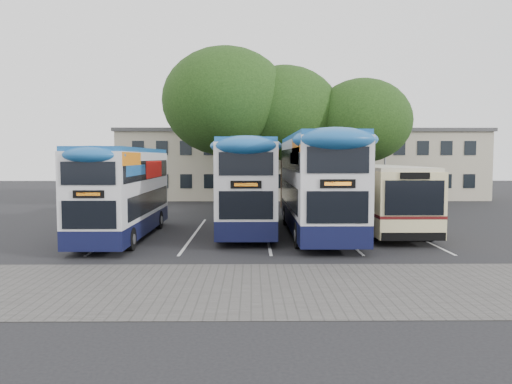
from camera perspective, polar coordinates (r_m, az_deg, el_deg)
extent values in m
plane|color=black|center=(19.93, 12.60, -6.87)|extent=(120.00, 120.00, 0.00)
cube|color=#595654|center=(14.76, 9.38, -10.66)|extent=(40.00, 6.00, 0.01)
cube|color=silver|center=(25.14, -14.99, -4.65)|extent=(0.12, 11.00, 0.01)
cube|color=silver|center=(24.50, -7.01, -4.76)|extent=(0.12, 11.00, 0.01)
cube|color=silver|center=(24.36, 1.23, -4.79)|extent=(0.12, 11.00, 0.01)
cube|color=silver|center=(24.71, 9.39, -4.71)|extent=(0.12, 11.00, 0.01)
cube|color=silver|center=(25.55, 17.17, -4.55)|extent=(0.12, 11.00, 0.01)
cube|color=beige|center=(46.28, 5.04, 3.09)|extent=(32.00, 8.00, 6.00)
cube|color=#4C4C4F|center=(46.34, 5.07, 6.86)|extent=(32.40, 8.40, 0.30)
cube|color=black|center=(42.33, 5.56, 1.24)|extent=(30.00, 0.06, 1.20)
cube|color=black|center=(42.29, 5.59, 5.03)|extent=(30.00, 0.06, 1.20)
cylinder|color=gray|center=(40.45, 14.55, 4.97)|extent=(0.14, 0.14, 9.00)
cube|color=gray|center=(40.79, 14.67, 11.30)|extent=(0.12, 0.80, 0.12)
cube|color=gray|center=(40.40, 14.82, 11.30)|extent=(0.25, 0.50, 0.12)
cylinder|color=black|center=(36.26, -3.43, 2.59)|extent=(0.50, 0.50, 5.68)
ellipsoid|color=black|center=(36.47, -3.46, 10.28)|extent=(9.13, 9.13, 7.76)
cylinder|color=black|center=(36.95, 3.21, 2.18)|extent=(0.50, 0.50, 5.11)
ellipsoid|color=black|center=(37.08, 3.24, 8.98)|extent=(8.12, 8.12, 6.90)
cylinder|color=black|center=(37.00, 11.95, 1.76)|extent=(0.50, 0.50, 4.67)
ellipsoid|color=black|center=(37.07, 12.04, 7.97)|extent=(7.12, 7.12, 6.05)
cube|color=#0E1133|center=(23.88, -14.81, -3.52)|extent=(2.35, 9.86, 0.75)
cube|color=silver|center=(23.71, -14.89, 0.87)|extent=(2.35, 9.86, 2.91)
cube|color=#1A589E|center=(23.68, -14.96, 4.51)|extent=(2.30, 9.66, 0.28)
cube|color=black|center=(24.04, -14.69, -0.99)|extent=(2.39, 8.73, 0.94)
cube|color=black|center=(23.69, -14.92, 2.46)|extent=(2.39, 9.30, 0.85)
cube|color=orange|center=(20.25, -13.97, 3.70)|extent=(0.02, 3.00, 0.52)
cube|color=black|center=(18.96, -18.59, -0.23)|extent=(1.13, 0.06, 0.28)
cylinder|color=black|center=(26.92, -15.50, -3.09)|extent=(0.28, 0.94, 0.94)
cylinder|color=black|center=(26.45, -11.04, -3.15)|extent=(0.28, 0.94, 0.94)
cylinder|color=black|center=(21.14, -19.77, -5.10)|extent=(0.28, 0.94, 0.94)
cylinder|color=black|center=(20.54, -14.15, -5.24)|extent=(0.28, 0.94, 0.94)
cube|color=red|center=(24.57, -11.54, 2.57)|extent=(0.02, 3.76, 0.80)
cube|color=#0E1133|center=(25.46, -1.01, -2.77)|extent=(2.58, 10.85, 0.83)
cube|color=silver|center=(25.30, -1.02, 1.77)|extent=(2.58, 10.85, 3.20)
cube|color=#1A589E|center=(25.29, -1.02, 5.51)|extent=(2.53, 10.64, 0.31)
cube|color=black|center=(25.66, -1.01, -0.17)|extent=(2.62, 9.61, 1.03)
cube|color=black|center=(25.28, -1.02, 3.41)|extent=(2.62, 10.23, 0.93)
cube|color=orange|center=(21.74, 2.34, 4.80)|extent=(0.02, 3.31, 0.57)
cube|color=black|center=(19.85, -1.15, 0.85)|extent=(1.24, 0.06, 0.31)
cylinder|color=black|center=(28.64, -3.30, -2.44)|extent=(0.31, 1.03, 1.03)
cylinder|color=black|center=(28.63, 1.38, -2.44)|extent=(0.31, 1.03, 1.03)
cylinder|color=black|center=(21.99, -4.14, -4.40)|extent=(0.31, 1.03, 1.03)
cylinder|color=black|center=(21.97, 1.97, -4.40)|extent=(0.31, 1.03, 1.03)
cube|color=#0E1133|center=(24.23, 6.96, -3.06)|extent=(2.71, 11.37, 0.87)
cube|color=silver|center=(24.06, 7.00, 1.93)|extent=(2.71, 11.37, 3.36)
cube|color=#1A589E|center=(24.06, 7.04, 6.06)|extent=(2.65, 11.14, 0.32)
cube|color=black|center=(24.43, 6.88, -0.20)|extent=(2.75, 10.07, 1.08)
cube|color=black|center=(24.05, 7.02, 3.73)|extent=(2.75, 10.72, 0.97)
cube|color=orange|center=(20.61, 12.18, 5.29)|extent=(0.02, 3.46, 0.60)
cube|color=black|center=(18.42, 9.33, 0.95)|extent=(1.30, 0.06, 0.32)
cylinder|color=black|center=(27.40, 3.51, -2.68)|extent=(0.32, 1.08, 1.08)
cylinder|color=black|center=(27.68, 8.58, -2.65)|extent=(0.32, 1.08, 1.08)
cylinder|color=black|center=(20.45, 4.91, -4.97)|extent=(0.32, 1.08, 1.08)
cylinder|color=black|center=(20.82, 11.65, -4.88)|extent=(0.32, 1.08, 1.08)
cube|color=beige|center=(26.47, 13.93, -0.46)|extent=(2.74, 10.94, 2.79)
cube|color=beige|center=(26.40, 13.98, 2.68)|extent=(2.63, 10.51, 0.22)
cube|color=black|center=(26.96, 13.66, 0.62)|extent=(2.78, 8.75, 0.98)
cube|color=#581112|center=(26.51, 13.92, -1.46)|extent=(2.77, 10.96, 0.13)
cube|color=black|center=(21.18, 17.65, -0.65)|extent=(2.41, 0.06, 1.42)
cylinder|color=black|center=(22.70, 13.20, -4.15)|extent=(0.33, 1.09, 1.09)
cylinder|color=black|center=(23.41, 19.10, -4.02)|extent=(0.33, 1.09, 1.09)
cylinder|color=black|center=(29.50, 9.97, -2.25)|extent=(0.33, 1.09, 1.09)
cylinder|color=black|center=(30.05, 14.62, -2.20)|extent=(0.33, 1.09, 1.09)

